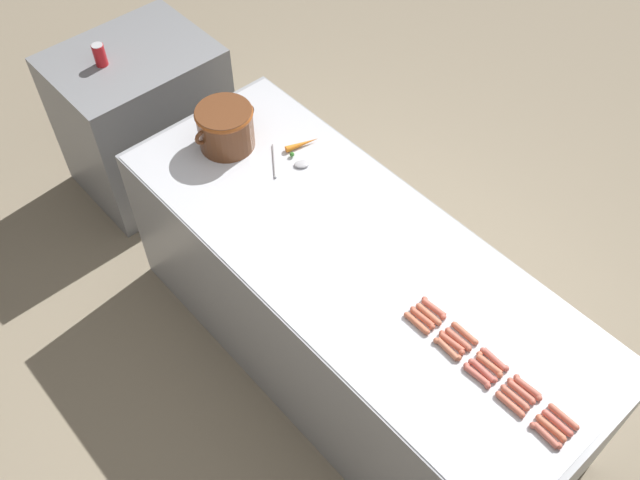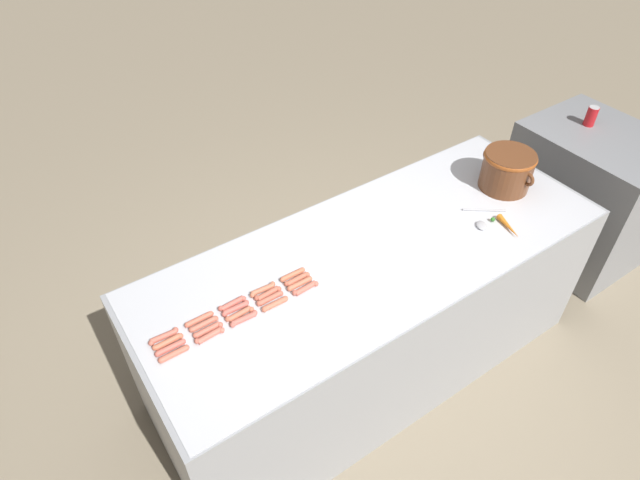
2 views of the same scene
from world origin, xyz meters
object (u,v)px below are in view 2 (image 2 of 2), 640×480
hot_dog_1 (199,319)px  carrot (508,226)px  hot_dog_13 (270,298)px  hot_dog_9 (297,279)px  hot_dog_0 (164,336)px  hot_dog_8 (268,294)px  hot_dog_11 (208,330)px  hot_dog_7 (236,308)px  hot_dog_17 (244,319)px  bean_pot (507,169)px  hot_dog_18 (275,304)px  hot_dog_19 (305,288)px  hot_dog_15 (174,354)px  hot_dog_3 (263,289)px  hot_dog_14 (300,284)px  serving_spoon (482,220)px  hot_dog_4 (292,275)px  hot_dog_10 (170,348)px  soda_can (591,116)px  hot_dog_5 (168,342)px  hot_dog_16 (210,336)px  hot_dog_12 (240,314)px  back_cabinet (583,195)px  hot_dog_2 (232,304)px  hot_dog_6 (204,324)px

hot_dog_1 → carrot: size_ratio=0.73×
hot_dog_13 → hot_dog_9: bearing=101.0°
hot_dog_0 → hot_dog_8: 0.47m
hot_dog_11 → hot_dog_7: bearing=104.4°
hot_dog_17 → bean_pot: bearing=91.1°
hot_dog_18 → hot_dog_19: 0.16m
hot_dog_15 → carrot: size_ratio=0.73×
hot_dog_3 → hot_dog_14: 0.17m
hot_dog_8 → serving_spoon: bearing=81.3°
hot_dog_1 → hot_dog_4: (0.00, 0.46, 0.00)m
serving_spoon → hot_dog_11: bearing=-95.7°
hot_dog_10 → soda_can: size_ratio=1.04×
serving_spoon → soda_can: size_ratio=1.91×
hot_dog_5 → hot_dog_14: (0.03, 0.61, 0.00)m
hot_dog_7 → hot_dog_18: 0.17m
hot_dog_11 → hot_dog_16: 0.03m
hot_dog_3 → hot_dog_18: bearing=1.1°
hot_dog_8 → hot_dog_12: 0.16m
hot_dog_11 → hot_dog_17: same height
bean_pot → hot_dog_0: bearing=-92.1°
bean_pot → back_cabinet: bearing=88.9°
hot_dog_2 → hot_dog_19: size_ratio=1.00×
hot_dog_11 → hot_dog_14: 0.45m
hot_dog_10 → hot_dog_2: bearing=102.4°
hot_dog_9 → hot_dog_16: size_ratio=1.00×
back_cabinet → hot_dog_10: size_ratio=7.05×
hot_dog_8 → hot_dog_11: (0.03, -0.30, 0.00)m
hot_dog_8 → hot_dog_11: 0.31m
hot_dog_10 → carrot: carrot is taller
hot_dog_2 → hot_dog_4: size_ratio=1.00×
hot_dog_7 → hot_dog_0: bearing=-95.9°
hot_dog_5 → serving_spoon: hot_dog_5 is taller
back_cabinet → hot_dog_0: hot_dog_0 is taller
hot_dog_5 → hot_dog_16: bearing=66.5°
back_cabinet → hot_dog_15: bearing=-89.7°
hot_dog_19 → carrot: (0.22, 1.06, 0.00)m
hot_dog_4 → hot_dog_8: bearing=-76.3°
hot_dog_10 → hot_dog_0: bearing=-179.4°
hot_dog_1 → bean_pot: bearing=87.8°
hot_dog_19 → hot_dog_13: bearing=-102.9°
serving_spoon → hot_dog_18: bearing=-95.3°
hot_dog_2 → bean_pot: size_ratio=0.38×
soda_can → hot_dog_10: bearing=-87.4°
hot_dog_10 → hot_dog_12: (0.00, 0.31, 0.00)m
hot_dog_16 → hot_dog_18: bearing=89.2°
bean_pot → soda_can: bearing=98.0°
hot_dog_9 → hot_dog_19: (0.07, 0.00, 0.00)m
hot_dog_1 → hot_dog_14: (0.07, 0.46, 0.00)m
hot_dog_6 → hot_dog_15: same height
hot_dog_19 → carrot: size_ratio=0.72×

